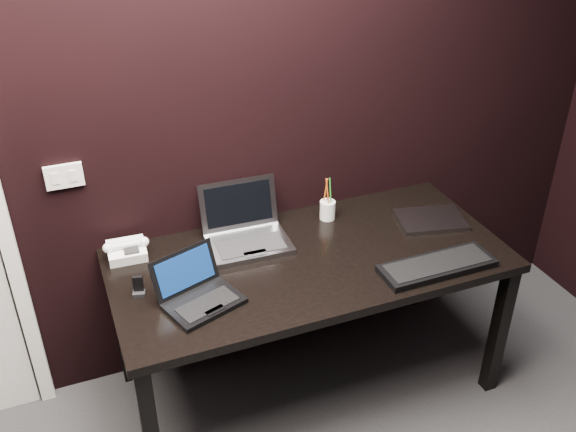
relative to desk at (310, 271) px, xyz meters
name	(u,v)px	position (x,y,z in m)	size (l,w,h in m)	color
wall_back	(209,112)	(-0.30, 0.40, 0.64)	(4.00, 4.00, 0.00)	black
wall_switch	(64,176)	(-0.92, 0.39, 0.46)	(0.15, 0.02, 0.10)	silver
desk	(310,271)	(0.00, 0.00, 0.00)	(1.70, 0.80, 0.74)	black
netbook	(199,294)	(-0.52, -0.12, 0.11)	(0.35, 0.33, 0.18)	black
silver_laptop	(246,233)	(-0.22, 0.21, 0.12)	(0.36, 0.33, 0.24)	gray
ext_keyboard	(437,266)	(0.46, -0.28, 0.09)	(0.50, 0.17, 0.03)	black
closed_laptop	(431,220)	(0.64, 0.06, 0.09)	(0.35, 0.28, 0.02)	gray
desk_phone	(127,250)	(-0.73, 0.29, 0.11)	(0.20, 0.15, 0.10)	white
mobile_phone	(139,288)	(-0.73, 0.01, 0.11)	(0.06, 0.05, 0.08)	black
pen_cup	(328,209)	(0.20, 0.26, 0.13)	(0.08, 0.08, 0.21)	white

